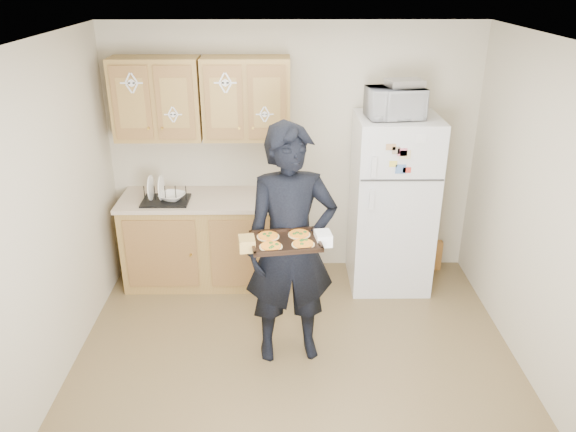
{
  "coord_description": "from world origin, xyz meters",
  "views": [
    {
      "loc": [
        -0.1,
        -3.54,
        2.93
      ],
      "look_at": [
        -0.06,
        0.45,
        1.16
      ],
      "focal_mm": 35.0,
      "sensor_mm": 36.0,
      "label": 1
    }
  ],
  "objects_px": {
    "person": "(291,247)",
    "dish_rack": "(165,193)",
    "refrigerator": "(392,204)",
    "baking_tray": "(285,242)",
    "microwave": "(395,103)"
  },
  "relations": [
    {
      "from": "person",
      "to": "dish_rack",
      "type": "relative_size",
      "value": 4.45
    },
    {
      "from": "baking_tray",
      "to": "dish_rack",
      "type": "xyz_separation_m",
      "value": [
        -1.12,
        1.4,
        -0.18
      ]
    },
    {
      "from": "refrigerator",
      "to": "dish_rack",
      "type": "bearing_deg",
      "value": -178.78
    },
    {
      "from": "person",
      "to": "dish_rack",
      "type": "bearing_deg",
      "value": 128.45
    },
    {
      "from": "refrigerator",
      "to": "microwave",
      "type": "height_order",
      "value": "microwave"
    },
    {
      "from": "person",
      "to": "dish_rack",
      "type": "height_order",
      "value": "person"
    },
    {
      "from": "baking_tray",
      "to": "microwave",
      "type": "xyz_separation_m",
      "value": [
        0.98,
        1.39,
        0.67
      ]
    },
    {
      "from": "microwave",
      "to": "dish_rack",
      "type": "distance_m",
      "value": 2.27
    },
    {
      "from": "refrigerator",
      "to": "person",
      "type": "xyz_separation_m",
      "value": [
        -0.99,
        -1.15,
        0.12
      ]
    },
    {
      "from": "person",
      "to": "baking_tray",
      "type": "height_order",
      "value": "person"
    },
    {
      "from": "refrigerator",
      "to": "person",
      "type": "distance_m",
      "value": 1.52
    },
    {
      "from": "baking_tray",
      "to": "microwave",
      "type": "relative_size",
      "value": 0.98
    },
    {
      "from": "refrigerator",
      "to": "baking_tray",
      "type": "bearing_deg",
      "value": -125.61
    },
    {
      "from": "baking_tray",
      "to": "dish_rack",
      "type": "relative_size",
      "value": 1.11
    },
    {
      "from": "refrigerator",
      "to": "dish_rack",
      "type": "relative_size",
      "value": 3.9
    }
  ]
}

